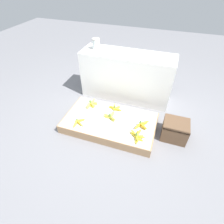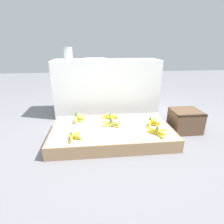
# 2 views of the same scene
# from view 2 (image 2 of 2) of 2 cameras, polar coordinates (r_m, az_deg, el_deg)

# --- Properties ---
(ground_plane) EXTENTS (10.00, 10.00, 0.00)m
(ground_plane) POSITION_cam_2_polar(r_m,az_deg,el_deg) (1.96, -0.06, -8.44)
(ground_plane) COLOR slate
(display_platform) EXTENTS (1.29, 0.72, 0.14)m
(display_platform) POSITION_cam_2_polar(r_m,az_deg,el_deg) (1.93, -0.06, -6.68)
(display_platform) COLOR #997551
(display_platform) RESTS_ON ground_plane
(back_vendor_table) EXTENTS (1.45, 0.46, 0.77)m
(back_vendor_table) POSITION_cam_2_polar(r_m,az_deg,el_deg) (2.57, -1.72, 8.10)
(back_vendor_table) COLOR white
(back_vendor_table) RESTS_ON ground_plane
(wooden_crate) EXTENTS (0.32, 0.30, 0.26)m
(wooden_crate) POSITION_cam_2_polar(r_m,az_deg,el_deg) (2.24, 22.80, -2.58)
(wooden_crate) COLOR brown
(wooden_crate) RESTS_ON ground_plane
(banana_bunch_front_left) EXTENTS (0.15, 0.20, 0.08)m
(banana_bunch_front_left) POSITION_cam_2_polar(r_m,az_deg,el_deg) (1.70, -12.32, -7.80)
(banana_bunch_front_left) COLOR gold
(banana_bunch_front_left) RESTS_ON display_platform
(banana_bunch_front_midright) EXTENTS (0.21, 0.25, 0.10)m
(banana_bunch_front_midright) POSITION_cam_2_polar(r_m,az_deg,el_deg) (1.80, 14.70, -6.09)
(banana_bunch_front_midright) COLOR yellow
(banana_bunch_front_midright) RESTS_ON display_platform
(banana_bunch_middle_midleft) EXTENTS (0.21, 0.19, 0.11)m
(banana_bunch_middle_midleft) POSITION_cam_2_polar(r_m,az_deg,el_deg) (1.91, -0.13, -3.54)
(banana_bunch_middle_midleft) COLOR gold
(banana_bunch_middle_midleft) RESTS_ON display_platform
(banana_bunch_middle_midright) EXTENTS (0.18, 0.21, 0.11)m
(banana_bunch_middle_midright) POSITION_cam_2_polar(r_m,az_deg,el_deg) (1.97, 13.07, -3.27)
(banana_bunch_middle_midright) COLOR gold
(banana_bunch_middle_midright) RESTS_ON display_platform
(banana_bunch_back_left) EXTENTS (0.15, 0.24, 0.11)m
(banana_bunch_back_left) POSITION_cam_2_polar(r_m,az_deg,el_deg) (2.06, -10.75, -1.92)
(banana_bunch_back_left) COLOR #DBCC4C
(banana_bunch_back_left) RESTS_ON display_platform
(banana_bunch_back_midleft) EXTENTS (0.23, 0.14, 0.08)m
(banana_bunch_back_midleft) POSITION_cam_2_polar(r_m,az_deg,el_deg) (2.10, -0.57, -1.48)
(banana_bunch_back_midleft) COLOR yellow
(banana_bunch_back_midleft) RESTS_ON display_platform
(glass_jar) EXTENTS (0.12, 0.12, 0.16)m
(glass_jar) POSITION_cam_2_polar(r_m,az_deg,el_deg) (2.53, -14.18, 18.05)
(glass_jar) COLOR silver
(glass_jar) RESTS_ON back_vendor_table
(foam_tray_white) EXTENTS (0.29, 0.16, 0.02)m
(foam_tray_white) POSITION_cam_2_polar(r_m,az_deg,el_deg) (2.54, -5.76, 16.91)
(foam_tray_white) COLOR white
(foam_tray_white) RESTS_ON back_vendor_table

